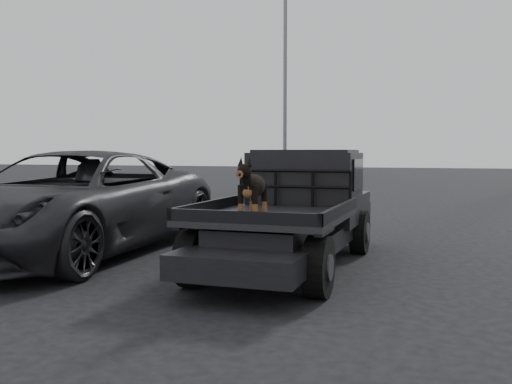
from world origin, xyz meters
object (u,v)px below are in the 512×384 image
(dog, at_px, (253,191))
(distant_car_a, at_px, (326,167))
(flatbed_ute, at_px, (290,237))
(parked_suv, at_px, (72,202))
(floodlight_near, at_px, (285,30))

(dog, distance_m, distant_car_a, 32.61)
(flatbed_ute, xyz_separation_m, distant_car_a, (-5.92, 30.21, 0.26))
(flatbed_ute, distance_m, parked_suv, 3.90)
(floodlight_near, bearing_deg, parked_suv, -85.03)
(parked_suv, bearing_deg, flatbed_ute, -0.58)
(distant_car_a, distance_m, floodlight_near, 13.45)
(dog, distance_m, parked_suv, 4.29)
(flatbed_ute, bearing_deg, parked_suv, -178.13)
(parked_suv, distance_m, distant_car_a, 30.41)
(dog, relative_size, distant_car_a, 0.17)
(dog, relative_size, floodlight_near, 0.05)
(flatbed_ute, relative_size, distant_car_a, 1.23)
(parked_suv, distance_m, floodlight_near, 20.10)
(floodlight_near, bearing_deg, distant_car_a, 92.04)
(parked_suv, height_order, distant_car_a, parked_suv)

